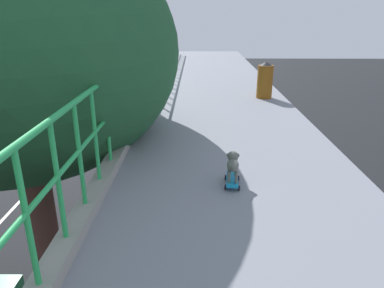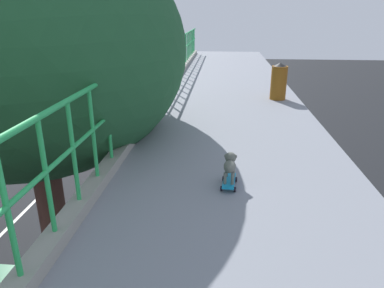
% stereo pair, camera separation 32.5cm
% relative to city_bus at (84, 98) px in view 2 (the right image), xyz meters
% --- Properties ---
extents(city_bus, '(2.62, 11.26, 2.99)m').
position_rel_city_bus_xyz_m(city_bus, '(0.00, 0.00, 0.00)').
color(city_bus, '#B3191F').
rests_on(city_bus, ground).
extents(roadside_tree_mid, '(5.31, 5.31, 8.89)m').
position_rel_city_bus_xyz_m(roadside_tree_mid, '(6.41, -17.88, 5.04)').
color(roadside_tree_mid, '#523229').
rests_on(roadside_tree_mid, ground).
extents(toy_skateboard, '(0.21, 0.42, 0.08)m').
position_rel_city_bus_xyz_m(toy_skateboard, '(9.78, -19.85, 3.80)').
color(toy_skateboard, '#1590C6').
rests_on(toy_skateboard, overpass_deck).
extents(small_dog, '(0.17, 0.38, 0.31)m').
position_rel_city_bus_xyz_m(small_dog, '(9.79, -19.83, 4.01)').
color(small_dog, '#5A5E56').
rests_on(small_dog, toy_skateboard).
extents(litter_bin, '(0.38, 0.38, 0.86)m').
position_rel_city_bus_xyz_m(litter_bin, '(10.99, -15.20, 4.18)').
color(litter_bin, brown).
rests_on(litter_bin, overpass_deck).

